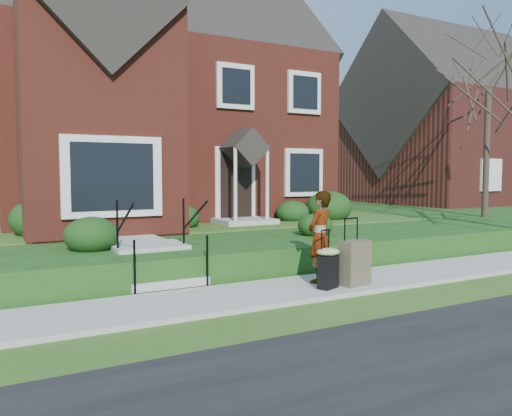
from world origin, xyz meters
TOP-DOWN VIEW (x-y plane):
  - ground at (0.00, 0.00)m, footprint 120.00×120.00m
  - sidewalk at (0.00, 0.00)m, footprint 60.00×1.60m
  - terrace at (4.00, 10.90)m, footprint 44.00×20.00m
  - walkway at (-2.50, 5.00)m, footprint 1.20×6.00m
  - main_house at (-0.21, 9.61)m, footprint 10.40×10.20m
  - neighbour_house at (16.00, 11.00)m, footprint 9.40×8.00m
  - front_steps at (-2.50, 1.84)m, footprint 1.40×2.02m
  - foundation_shrubs at (-0.02, 4.96)m, footprint 9.84×4.17m
  - woman at (0.07, 0.12)m, footprint 0.72×0.62m
  - suitcase_black at (-0.09, -0.36)m, footprint 0.52×0.48m
  - suitcase_olive at (0.48, -0.37)m, footprint 0.60×0.40m
  - tree_gap at (9.56, 3.86)m, footprint 4.72×4.72m

SIDE VIEW (x-z plane):
  - ground at x=0.00m, z-range 0.00..0.00m
  - sidewalk at x=0.00m, z-range 0.00..0.08m
  - terrace at x=4.00m, z-range 0.00..0.60m
  - front_steps at x=-2.50m, z-range -0.28..1.22m
  - suitcase_black at x=-0.09m, z-range -0.04..0.99m
  - suitcase_olive at x=0.48m, z-range -0.12..1.09m
  - walkway at x=-2.50m, z-range 0.60..0.66m
  - woman at x=0.07m, z-range 0.08..1.76m
  - foundation_shrubs at x=-0.02m, z-range 0.54..1.56m
  - neighbour_house at x=16.00m, z-range 0.65..9.85m
  - main_house at x=-0.21m, z-range 0.56..9.96m
  - tree_gap at x=9.56m, z-range 1.94..8.68m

